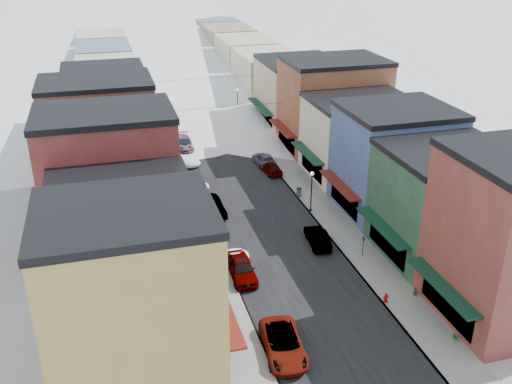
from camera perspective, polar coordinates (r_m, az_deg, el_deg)
ground at (r=38.50m, az=9.96°, el=-17.36°), size 600.00×600.00×0.00m
road at (r=90.16m, az=-6.22°, el=8.05°), size 10.00×160.00×0.01m
sidewalk_left at (r=89.38m, az=-10.43°, el=7.69°), size 3.20×160.00×0.15m
sidewalk_right at (r=91.37m, az=-2.10°, el=8.45°), size 3.20×160.00×0.15m
curb_left at (r=89.51m, az=-9.44°, el=7.79°), size 0.10×160.00×0.15m
curb_right at (r=91.04m, az=-3.06°, el=8.37°), size 0.10×160.00×0.15m
bldg_l_yellow at (r=35.42m, az=-12.29°, el=-9.94°), size 11.30×8.70×11.50m
bldg_l_cream at (r=43.21m, az=-13.01°, el=-4.79°), size 11.30×8.20×9.50m
bldg_l_brick_near at (r=49.77m, az=-14.33°, el=1.05°), size 12.30×8.20×12.50m
bldg_l_grayblue at (r=58.31m, az=-14.01°, el=2.75°), size 11.30×9.20×9.00m
bldg_l_brick_far at (r=66.48m, az=-15.33°, el=6.22°), size 13.30×9.20×11.00m
bldg_l_tan at (r=76.20m, az=-14.73°, el=8.21°), size 11.30×11.20×10.00m
bldg_r_green at (r=50.49m, az=18.31°, el=-0.99°), size 11.30×9.20×9.50m
bldg_r_blue at (r=57.29m, az=13.61°, el=3.20°), size 11.30×9.20×10.50m
bldg_r_cream at (r=65.24m, az=10.23°, el=5.44°), size 12.30×9.20×9.00m
bldg_r_brick_far at (r=72.88m, az=7.67°, el=8.68°), size 13.30×9.20×11.50m
bldg_r_tan at (r=81.76m, az=4.25°, el=9.86°), size 11.30×11.20×9.50m
distant_blocks at (r=111.34m, az=-8.40°, el=13.24°), size 34.00×55.00×8.00m
overhead_cables at (r=76.63m, az=-4.82°, el=9.95°), size 16.40×15.04×0.04m
car_white_suv at (r=38.91m, az=2.74°, el=-14.93°), size 3.06×5.70×1.52m
car_silver_sedan at (r=46.29m, az=-1.45°, el=-7.62°), size 2.08×4.90×1.65m
car_dark_hatch at (r=56.49m, az=-4.41°, el=-1.42°), size 2.24×4.94×1.57m
car_silver_wagon at (r=73.80m, az=-7.25°, el=4.85°), size 2.35×5.45×1.56m
car_green_sedan at (r=51.13m, az=6.17°, el=-4.55°), size 1.96×4.49×1.44m
car_gray_suv at (r=65.87m, az=1.48°, el=2.47°), size 2.01×4.16×1.37m
car_black_sedan at (r=68.18m, az=0.85°, el=3.28°), size 2.12×4.89×1.40m
car_lane_silver at (r=83.96m, az=-6.03°, el=7.40°), size 2.42×5.06×1.67m
car_lane_white at (r=92.04m, az=-5.42°, el=8.92°), size 3.26×5.79×1.53m
fire_hydrant at (r=44.52m, az=12.86°, el=-10.29°), size 0.44×0.33×0.75m
parking_sign at (r=49.49m, az=10.67°, el=-5.16°), size 0.11×0.25×1.95m
trash_can at (r=59.85m, az=4.32°, el=-0.02°), size 0.55×0.55×0.93m
streetlamp_near at (r=55.98m, az=5.58°, el=0.55°), size 0.35×0.35×4.19m
streetlamp_far at (r=85.76m, az=-1.87°, el=9.28°), size 0.35×0.35×4.25m
planter_near at (r=42.27m, az=19.33°, el=-13.46°), size 0.54×0.48×0.53m
planter_far at (r=45.82m, az=15.61°, el=-9.58°), size 0.48×0.48×0.61m
snow_pile_near at (r=48.50m, az=-2.15°, el=-6.43°), size 2.54×2.76×1.07m
snow_pile_mid at (r=61.55m, az=-5.78°, el=0.49°), size 2.38×2.67×1.01m
snow_pile_far at (r=68.05m, az=-6.51°, el=2.86°), size 2.28×2.60×0.97m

